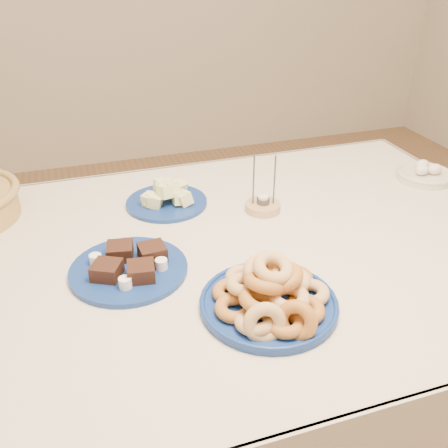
{
  "coord_description": "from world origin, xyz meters",
  "views": [
    {
      "loc": [
        -0.32,
        -1.01,
        1.43
      ],
      "look_at": [
        0.0,
        -0.05,
        0.85
      ],
      "focal_mm": 40.0,
      "sensor_mm": 36.0,
      "label": 1
    }
  ],
  "objects_px": {
    "dining_table": "(218,283)",
    "brownie_plate": "(129,267)",
    "candle_holder": "(263,206)",
    "donut_platter": "(270,296)",
    "melon_plate": "(167,198)",
    "egg_bowl": "(425,174)"
  },
  "relations": [
    {
      "from": "dining_table",
      "to": "candle_holder",
      "type": "distance_m",
      "value": 0.27
    },
    {
      "from": "donut_platter",
      "to": "egg_bowl",
      "type": "relative_size",
      "value": 2.06
    },
    {
      "from": "dining_table",
      "to": "brownie_plate",
      "type": "distance_m",
      "value": 0.26
    },
    {
      "from": "donut_platter",
      "to": "dining_table",
      "type": "bearing_deg",
      "value": 97.19
    },
    {
      "from": "candle_holder",
      "to": "egg_bowl",
      "type": "distance_m",
      "value": 0.58
    },
    {
      "from": "brownie_plate",
      "to": "candle_holder",
      "type": "relative_size",
      "value": 1.97
    },
    {
      "from": "donut_platter",
      "to": "candle_holder",
      "type": "bearing_deg",
      "value": 69.72
    },
    {
      "from": "dining_table",
      "to": "egg_bowl",
      "type": "bearing_deg",
      "value": 13.97
    },
    {
      "from": "donut_platter",
      "to": "candle_holder",
      "type": "height_order",
      "value": "candle_holder"
    },
    {
      "from": "dining_table",
      "to": "melon_plate",
      "type": "xyz_separation_m",
      "value": [
        -0.07,
        0.28,
        0.13
      ]
    },
    {
      "from": "dining_table",
      "to": "candle_holder",
      "type": "xyz_separation_m",
      "value": [
        0.18,
        0.15,
        0.12
      ]
    },
    {
      "from": "dining_table",
      "to": "egg_bowl",
      "type": "relative_size",
      "value": 9.39
    },
    {
      "from": "dining_table",
      "to": "brownie_plate",
      "type": "xyz_separation_m",
      "value": [
        -0.23,
        -0.03,
        0.12
      ]
    },
    {
      "from": "donut_platter",
      "to": "egg_bowl",
      "type": "height_order",
      "value": "donut_platter"
    },
    {
      "from": "candle_holder",
      "to": "melon_plate",
      "type": "bearing_deg",
      "value": 154.47
    },
    {
      "from": "dining_table",
      "to": "melon_plate",
      "type": "height_order",
      "value": "melon_plate"
    },
    {
      "from": "dining_table",
      "to": "melon_plate",
      "type": "distance_m",
      "value": 0.31
    },
    {
      "from": "melon_plate",
      "to": "dining_table",
      "type": "bearing_deg",
      "value": -76.19
    },
    {
      "from": "melon_plate",
      "to": "egg_bowl",
      "type": "xyz_separation_m",
      "value": [
        0.83,
        -0.09,
        -0.01
      ]
    },
    {
      "from": "donut_platter",
      "to": "brownie_plate",
      "type": "bearing_deg",
      "value": 138.85
    },
    {
      "from": "candle_holder",
      "to": "donut_platter",
      "type": "bearing_deg",
      "value": -110.28
    },
    {
      "from": "donut_platter",
      "to": "melon_plate",
      "type": "distance_m",
      "value": 0.54
    }
  ]
}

